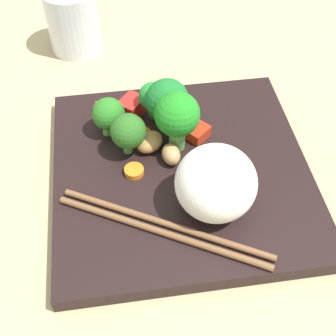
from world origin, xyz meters
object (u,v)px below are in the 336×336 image
Objects in this scene: square_plate at (181,173)px; broccoli_floret_0 at (153,97)px; rice_mound at (216,183)px; carrot_slice_1 at (140,135)px; drinking_glass at (73,20)px; chopstick_pair at (164,228)px.

broccoli_floret_0 is at bearing 13.35° from square_plate.
rice_mound is at bearing -162.99° from broccoli_floret_0.
drinking_glass reaches higher than carrot_slice_1.
rice_mound is 1.60× the size of broccoli_floret_0.
drinking_glass is (19.31, 9.17, -0.63)cm from broccoli_floret_0.
rice_mound is 6.94cm from chopstick_pair.
chopstick_pair is at bearing 176.05° from broccoli_floret_0.
drinking_glass reaches higher than square_plate.
square_plate is at bearing 97.61° from chopstick_pair.
square_plate is 7.03cm from carrot_slice_1.
broccoli_floret_0 reaches higher than carrot_slice_1.
square_plate is 9.93× the size of carrot_slice_1.
rice_mound is 0.90× the size of drinking_glass.
rice_mound is (-5.82, -2.38, 4.84)cm from square_plate.
rice_mound reaches higher than carrot_slice_1.
broccoli_floret_0 reaches higher than chopstick_pair.
rice_mound is 0.40× the size of chopstick_pair.
broccoli_floret_0 is 1.79× the size of carrot_slice_1.
carrot_slice_1 is 0.14× the size of chopstick_pair.
square_plate is 5.56× the size of broccoli_floret_0.
drinking_glass is at bearing 132.17° from chopstick_pair.
carrot_slice_1 is at bearing 146.75° from broccoli_floret_0.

